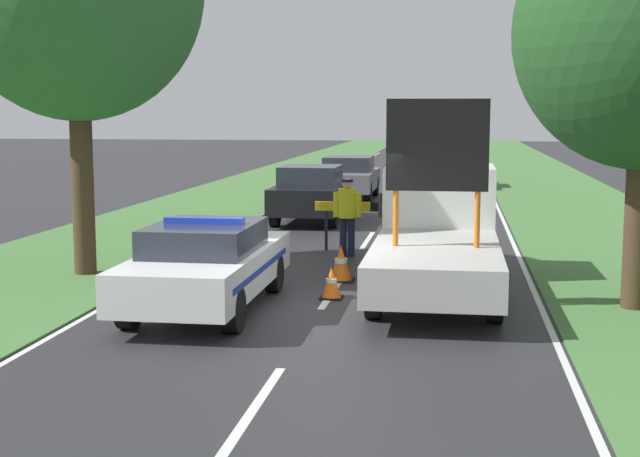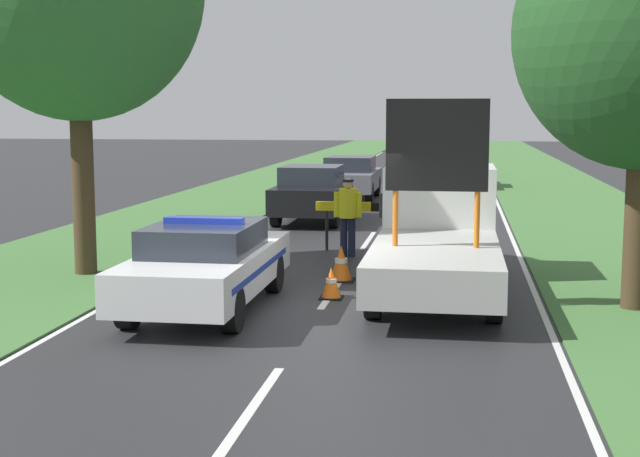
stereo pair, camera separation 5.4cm
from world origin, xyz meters
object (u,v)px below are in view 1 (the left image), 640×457
object	(u,v)px
pedestrian_civilian	(392,212)
queued_car_sedan_black	(311,193)
police_car	(207,264)
traffic_cone_near_truck	(331,283)
queued_car_wagon_maroon	(445,160)
traffic_cone_near_police	(341,263)
queued_car_hatch_blue	(453,167)
work_truck	(438,231)
queued_car_suv_grey	(349,177)
traffic_cone_centre_front	(441,244)
road_barrier	(370,211)
police_officer	(347,210)

from	to	relation	value
pedestrian_civilian	queued_car_sedan_black	world-z (taller)	pedestrian_civilian
police_car	traffic_cone_near_truck	world-z (taller)	police_car
queued_car_wagon_maroon	traffic_cone_near_police	bearing A→B (deg)	86.71
pedestrian_civilian	traffic_cone_near_police	bearing A→B (deg)	-113.22
traffic_cone_near_police	queued_car_hatch_blue	bearing A→B (deg)	84.60
work_truck	queued_car_suv_grey	world-z (taller)	work_truck
traffic_cone_near_police	queued_car_sedan_black	world-z (taller)	queued_car_sedan_black
pedestrian_civilian	traffic_cone_near_truck	xyz separation A→B (m)	(-0.71, -4.56, -0.73)
queued_car_sedan_black	queued_car_hatch_blue	distance (m)	13.19
queued_car_suv_grey	queued_car_hatch_blue	size ratio (longest dim) A/B	0.99
traffic_cone_near_police	traffic_cone_centre_front	distance (m)	3.52
traffic_cone_centre_front	queued_car_hatch_blue	distance (m)	18.31
traffic_cone_near_truck	queued_car_wagon_maroon	world-z (taller)	queued_car_wagon_maroon
traffic_cone_near_police	police_car	bearing A→B (deg)	-124.20
traffic_cone_near_truck	queued_car_suv_grey	world-z (taller)	queued_car_suv_grey
queued_car_hatch_blue	queued_car_sedan_black	bearing A→B (deg)	72.38
traffic_cone_near_truck	queued_car_suv_grey	bearing A→B (deg)	95.74
traffic_cone_centre_front	queued_car_sedan_black	distance (m)	6.90
road_barrier	traffic_cone_near_truck	bearing A→B (deg)	-98.27
traffic_cone_centre_front	queued_car_suv_grey	world-z (taller)	queued_car_suv_grey
queued_car_hatch_blue	queued_car_wagon_maroon	bearing A→B (deg)	-86.38
work_truck	traffic_cone_centre_front	bearing A→B (deg)	-92.96
traffic_cone_near_truck	road_barrier	bearing A→B (deg)	88.13
police_car	work_truck	world-z (taller)	work_truck
police_car	police_officer	bearing A→B (deg)	72.75
queued_car_wagon_maroon	queued_car_sedan_black	bearing A→B (deg)	79.39
work_truck	queued_car_sedan_black	size ratio (longest dim) A/B	1.52
police_car	traffic_cone_near_truck	size ratio (longest dim) A/B	9.00
traffic_cone_centre_front	queued_car_wagon_maroon	xyz separation A→B (m)	(-0.22, 24.84, 0.49)
work_truck	queued_car_hatch_blue	xyz separation A→B (m)	(0.22, 21.63, -0.20)
traffic_cone_centre_front	police_officer	bearing A→B (deg)	-175.06
queued_car_hatch_blue	queued_car_wagon_maroon	distance (m)	6.54
police_car	traffic_cone_centre_front	xyz separation A→B (m)	(3.65, 5.69, -0.46)
traffic_cone_near_police	traffic_cone_near_truck	world-z (taller)	traffic_cone_near_police
queued_car_suv_grey	pedestrian_civilian	bearing A→B (deg)	101.01
queued_car_sedan_black	queued_car_suv_grey	xyz separation A→B (m)	(0.31, 6.64, -0.02)
queued_car_suv_grey	queued_car_hatch_blue	xyz separation A→B (m)	(3.69, 5.93, 0.03)
traffic_cone_centre_front	work_truck	bearing A→B (deg)	-90.42
work_truck	pedestrian_civilian	size ratio (longest dim) A/B	3.75
queued_car_sedan_black	traffic_cone_near_truck	bearing A→B (deg)	101.03
police_officer	queued_car_hatch_blue	world-z (taller)	police_officer
work_truck	road_barrier	distance (m)	4.24
police_car	pedestrian_civilian	bearing A→B (deg)	64.45
police_officer	traffic_cone_near_police	world-z (taller)	police_officer
road_barrier	traffic_cone_near_truck	size ratio (longest dim) A/B	4.71
work_truck	traffic_cone_centre_front	xyz separation A→B (m)	(0.02, 3.33, -0.75)
police_officer	queued_car_sedan_black	distance (m)	6.17
police_car	queued_car_hatch_blue	size ratio (longest dim) A/B	1.10
police_car	work_truck	xyz separation A→B (m)	(3.62, 2.37, 0.29)
police_officer	police_car	bearing A→B (deg)	51.09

